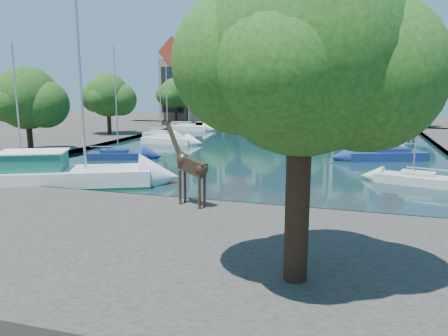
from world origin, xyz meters
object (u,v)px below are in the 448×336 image
(sailboat_right_a, at_px, (413,177))
(motorsailer, at_px, (60,173))
(giraffe_statue, at_px, (189,165))
(sailboat_left_a, at_px, (23,168))
(plane_tree, at_px, (306,60))

(sailboat_right_a, bearing_deg, motorsailer, -161.62)
(giraffe_statue, distance_m, sailboat_right_a, 16.74)
(giraffe_statue, distance_m, sailboat_left_a, 16.78)
(plane_tree, distance_m, giraffe_statue, 11.38)
(sailboat_right_a, bearing_deg, sailboat_left_a, -168.88)
(giraffe_statue, distance_m, motorsailer, 11.35)
(plane_tree, xyz_separation_m, motorsailer, (-17.61, 10.84, -6.64))
(motorsailer, relative_size, sailboat_right_a, 1.52)
(plane_tree, height_order, giraffe_statue, plane_tree)
(motorsailer, bearing_deg, plane_tree, -31.62)
(plane_tree, bearing_deg, motorsailer, 148.38)
(plane_tree, distance_m, sailboat_right_a, 20.64)
(giraffe_statue, xyz_separation_m, sailboat_right_a, (12.47, 10.96, -2.14))
(motorsailer, bearing_deg, sailboat_left_a, 156.56)
(plane_tree, relative_size, motorsailer, 0.85)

